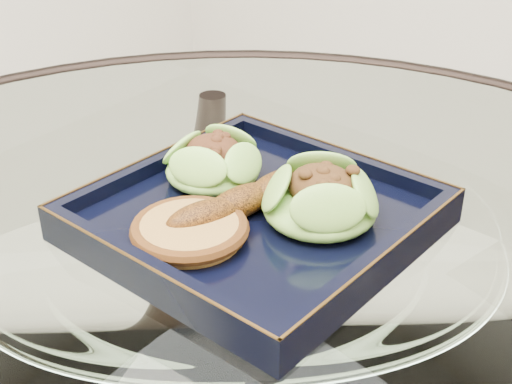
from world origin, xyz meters
The scene contains 5 objects.
navy_plate centered at (-0.02, 0.05, 0.77)m, with size 0.27×0.27×0.02m, color black.
lettuce_wrap_left centered at (-0.09, 0.07, 0.80)m, with size 0.09×0.09×0.03m, color #599F2E.
lettuce_wrap_right centered at (0.03, 0.08, 0.80)m, with size 0.10×0.10×0.04m, color #4F8E29.
roasted_plantain centered at (-0.03, 0.04, 0.80)m, with size 0.14×0.03×0.03m, color #68350B.
crumb_patty centered at (-0.03, -0.02, 0.79)m, with size 0.09×0.09×0.02m, color #A77937.
Camera 1 is at (0.33, -0.37, 1.11)m, focal length 50.00 mm.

